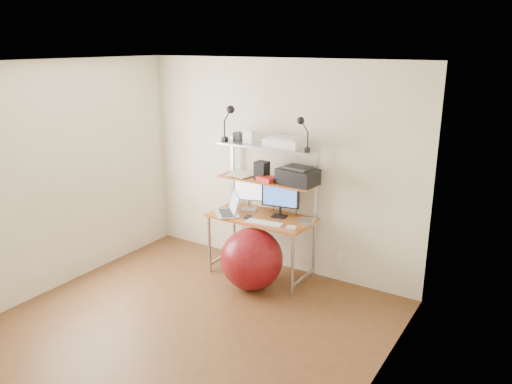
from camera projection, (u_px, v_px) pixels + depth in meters
room at (177, 208)px, 4.43m from camera, size 3.60×3.60×3.60m
computer_desk at (264, 197)px, 5.74m from camera, size 1.20×0.60×1.57m
wall_outlet at (340, 257)px, 5.72m from camera, size 0.08×0.01×0.12m
monitor_silver at (250, 191)px, 5.91m from camera, size 0.37×0.19×0.43m
monitor_black at (280, 198)px, 5.68m from camera, size 0.45×0.15×0.45m
laptop at (230, 210)px, 5.80m from camera, size 0.46×0.46×0.32m
keyboard at (264, 223)px, 5.52m from camera, size 0.42×0.17×0.01m
mouse at (291, 227)px, 5.36m from camera, size 0.11×0.08×0.03m
mac_mini at (306, 221)px, 5.54m from camera, size 0.22×0.22×0.03m
phone at (248, 217)px, 5.71m from camera, size 0.09×0.14×0.01m
printer at (298, 176)px, 5.51m from camera, size 0.46×0.34×0.20m
nas_cube at (262, 170)px, 5.72m from camera, size 0.14×0.14×0.20m
red_box at (266, 179)px, 5.63m from camera, size 0.22×0.17×0.06m
scanner at (285, 142)px, 5.52m from camera, size 0.42×0.27×0.11m
box_white at (250, 137)px, 5.73m from camera, size 0.13×0.11×0.14m
box_grey at (239, 137)px, 5.84m from camera, size 0.12×0.12×0.10m
clip_lamp_left at (229, 115)px, 5.69m from camera, size 0.17×0.09×0.43m
clip_lamp_right at (302, 126)px, 5.23m from camera, size 0.15×0.08×0.37m
exercise_ball at (252, 259)px, 5.55m from camera, size 0.70×0.70×0.70m
paper_stack at (241, 174)px, 5.93m from camera, size 0.39×0.38×0.02m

